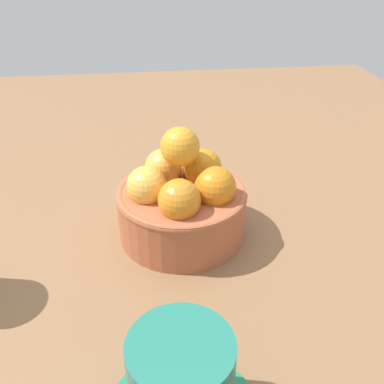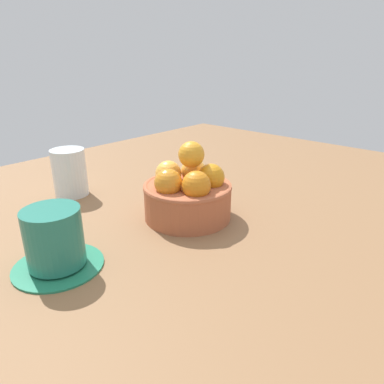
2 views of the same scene
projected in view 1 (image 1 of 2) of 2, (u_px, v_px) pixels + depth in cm
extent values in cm
cube|color=brown|center=(182.00, 242.00, 55.29)|extent=(146.97, 116.57, 3.19)
cylinder|color=#AD5938|center=(182.00, 212.00, 52.77)|extent=(15.69, 15.69, 6.40)
torus|color=#AD5938|center=(182.00, 193.00, 51.30)|extent=(15.89, 15.89, 1.00)
sphere|color=orange|center=(202.00, 168.00, 53.24)|extent=(4.89, 4.89, 4.89)
sphere|color=#F6AF42|center=(163.00, 167.00, 53.39)|extent=(4.69, 4.69, 4.69)
sphere|color=#F5AD40|center=(147.00, 186.00, 49.45)|extent=(4.78, 4.78, 4.78)
sphere|color=orange|center=(179.00, 200.00, 46.88)|extent=(4.84, 4.84, 4.84)
sphere|color=orange|center=(215.00, 187.00, 49.22)|extent=(4.93, 4.93, 4.93)
sphere|color=orange|center=(176.00, 147.00, 49.14)|extent=(4.64, 4.64, 4.64)
cylinder|color=#237260|center=(181.00, 382.00, 31.24)|extent=(7.82, 7.82, 8.23)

